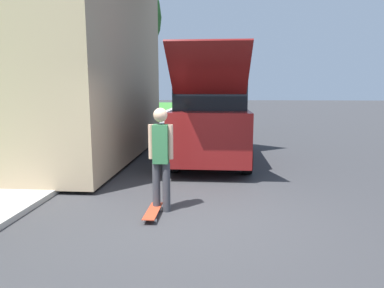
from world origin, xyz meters
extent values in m
plane|color=#333335|center=(0.00, 0.00, 0.00)|extent=(120.00, 120.00, 0.00)
cube|color=#ADA89E|center=(-3.60, 6.00, 0.05)|extent=(1.80, 80.00, 0.10)
cylinder|color=brown|center=(-4.20, 2.92, 1.99)|extent=(0.36, 0.36, 3.82)
cylinder|color=brown|center=(-4.36, 10.31, 2.07)|extent=(0.36, 0.36, 3.99)
sphere|color=#286023|center=(-4.36, 10.31, 5.29)|extent=(4.43, 4.43, 4.43)
cube|color=maroon|center=(0.24, 4.47, 0.92)|extent=(1.90, 5.16, 1.23)
cube|color=black|center=(0.24, 4.60, 1.88)|extent=(1.74, 4.03, 0.69)
cylinder|color=black|center=(-0.67, 6.07, 0.36)|extent=(0.24, 0.73, 0.73)
cylinder|color=black|center=(1.15, 6.07, 0.36)|extent=(0.24, 0.73, 0.73)
cylinder|color=black|center=(-0.67, 2.87, 0.36)|extent=(0.24, 0.73, 0.73)
cylinder|color=black|center=(1.15, 2.87, 0.36)|extent=(0.24, 0.73, 0.73)
cube|color=maroon|center=(0.24, 1.84, 2.44)|extent=(1.67, 1.44, 1.02)
cube|color=navy|center=(-0.50, 14.03, 0.54)|extent=(1.71, 4.04, 0.75)
cube|color=black|center=(-0.50, 13.93, 1.15)|extent=(1.50, 2.10, 0.47)
cylinder|color=black|center=(-1.32, 15.24, 0.30)|extent=(0.20, 0.60, 0.60)
cylinder|color=black|center=(0.33, 15.24, 0.30)|extent=(0.20, 0.60, 0.60)
cylinder|color=black|center=(-1.32, 12.81, 0.30)|extent=(0.20, 0.60, 0.60)
cylinder|color=black|center=(0.33, 12.81, 0.30)|extent=(0.20, 0.60, 0.60)
cylinder|color=#38383D|center=(-0.57, 0.12, 0.42)|extent=(0.13, 0.13, 0.83)
cylinder|color=#38383D|center=(-0.40, 0.12, 0.42)|extent=(0.13, 0.13, 0.83)
cube|color=#337042|center=(-0.49, 0.12, 1.15)|extent=(0.25, 0.20, 0.64)
sphere|color=tan|center=(-0.49, 0.12, 1.63)|extent=(0.23, 0.23, 0.23)
cylinder|color=tan|center=(-0.65, 0.12, 1.19)|extent=(0.09, 0.09, 0.57)
cylinder|color=tan|center=(-0.33, 0.12, 1.19)|extent=(0.09, 0.09, 0.57)
cube|color=#B73D23|center=(-0.59, -0.12, 0.09)|extent=(0.19, 0.81, 0.02)
cylinder|color=silver|center=(-0.68, 0.13, 0.03)|extent=(0.03, 0.06, 0.06)
cylinder|color=silver|center=(-0.50, 0.13, 0.03)|extent=(0.03, 0.06, 0.06)
cylinder|color=silver|center=(-0.68, -0.37, 0.03)|extent=(0.03, 0.06, 0.06)
cylinder|color=silver|center=(-0.50, -0.37, 0.03)|extent=(0.03, 0.06, 0.06)
camera|label=1|loc=(0.45, -5.36, 2.04)|focal=32.00mm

